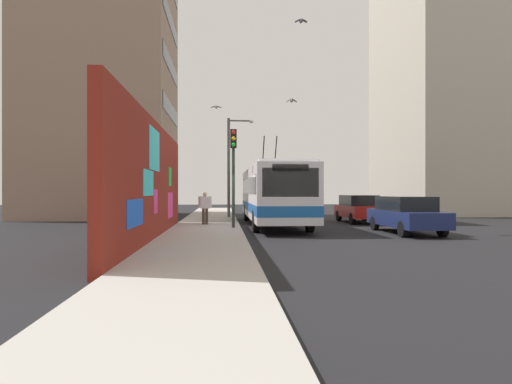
{
  "coord_description": "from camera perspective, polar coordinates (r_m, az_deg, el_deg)",
  "views": [
    {
      "loc": [
        -19.8,
        0.83,
        1.8
      ],
      "look_at": [
        0.2,
        -0.7,
        1.77
      ],
      "focal_mm": 30.56,
      "sensor_mm": 36.0,
      "label": 1
    }
  ],
  "objects": [
    {
      "name": "street_lamp",
      "position": [
        28.22,
        -3.2,
        4.18
      ],
      "size": [
        0.44,
        1.7,
        6.37
      ],
      "color": "#4C4C51",
      "rests_on": "sidewalk_slab"
    },
    {
      "name": "sidewalk_slab",
      "position": [
        19.89,
        -6.59,
        -4.89
      ],
      "size": [
        48.0,
        3.2,
        0.15
      ],
      "primitive_type": "cube",
      "color": "#ADA8A0",
      "rests_on": "ground_plane"
    },
    {
      "name": "graffiti_wall",
      "position": [
        16.27,
        -13.27,
        1.31
      ],
      "size": [
        14.54,
        0.32,
        4.3
      ],
      "color": "maroon",
      "rests_on": "ground_plane"
    },
    {
      "name": "city_bus",
      "position": [
        22.9,
        2.23,
        -0.1
      ],
      "size": [
        12.02,
        2.66,
        4.87
      ],
      "color": "silver",
      "rests_on": "ground_plane"
    },
    {
      "name": "parked_car_red",
      "position": [
        25.83,
        13.29,
        -2.06
      ],
      "size": [
        4.27,
        1.81,
        1.58
      ],
      "color": "#B21E19",
      "rests_on": "ground_plane"
    },
    {
      "name": "ground_plane",
      "position": [
        19.9,
        -1.96,
        -5.11
      ],
      "size": [
        80.0,
        80.0,
        0.0
      ],
      "primitive_type": "plane",
      "color": "black"
    },
    {
      "name": "building_far_left",
      "position": [
        33.84,
        -19.18,
        14.76
      ],
      "size": [
        9.87,
        9.29,
        20.75
      ],
      "color": "gray",
      "rests_on": "ground_plane"
    },
    {
      "name": "traffic_light",
      "position": [
        19.79,
        -2.97,
        3.98
      ],
      "size": [
        0.49,
        0.28,
        4.47
      ],
      "color": "#2D382D",
      "rests_on": "sidewalk_slab"
    },
    {
      "name": "building_far_right",
      "position": [
        39.76,
        22.96,
        12.26
      ],
      "size": [
        11.54,
        8.08,
        20.37
      ],
      "color": "#B2A899",
      "rests_on": "ground_plane"
    },
    {
      "name": "parked_car_navy",
      "position": [
        19.78,
        18.98,
        -2.71
      ],
      "size": [
        4.81,
        1.82,
        1.58
      ],
      "color": "navy",
      "rests_on": "ground_plane"
    },
    {
      "name": "flying_pigeons",
      "position": [
        21.94,
        1.57,
        14.58
      ],
      "size": [
        3.73,
        4.36,
        3.38
      ],
      "color": "slate"
    },
    {
      "name": "pedestrian_midblock",
      "position": [
        21.86,
        -6.69,
        -1.77
      ],
      "size": [
        0.22,
        0.66,
        1.61
      ],
      "color": "#3F3326",
      "rests_on": "sidewalk_slab"
    }
  ]
}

